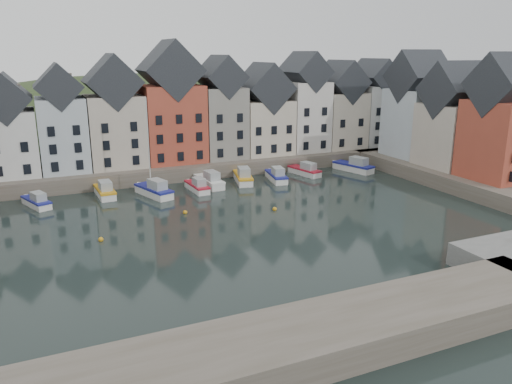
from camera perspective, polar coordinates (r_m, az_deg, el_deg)
ground at (r=52.09m, az=-1.40°, el=-4.44°), size 260.00×260.00×0.00m
far_quay at (r=79.32m, az=-9.75°, el=3.13°), size 90.00×16.00×2.00m
right_quay at (r=75.54m, az=24.53°, el=1.30°), size 14.00×54.00×2.00m
near_wall at (r=29.99m, az=-3.04°, el=-18.66°), size 50.00×6.00×2.00m
hillside at (r=109.00m, az=-12.71°, el=-3.94°), size 153.60×70.40×64.00m
far_terrace at (r=76.95m, az=-7.30°, el=8.80°), size 72.37×8.16×17.78m
right_terrace at (r=76.85m, az=21.89°, el=7.84°), size 8.30×24.25×16.36m
mooring_buoys at (r=55.55m, az=-7.34°, el=-3.11°), size 20.50×5.50×0.50m
boat_b at (r=65.38m, az=-23.76°, el=-1.03°), size 3.50×5.66×2.08m
boat_c at (r=67.03m, az=-16.90°, el=0.11°), size 2.22×6.33×2.40m
boat_d at (r=65.50m, az=-11.53°, el=0.23°), size 3.98×6.97×12.73m
boat_e at (r=67.06m, az=-6.71°, el=0.63°), size 2.05×5.64×2.13m
boat_f at (r=69.29m, az=-5.32°, el=1.26°), size 2.59×6.64×2.49m
boat_g at (r=71.15m, az=-1.48°, el=1.72°), size 3.60×6.92×2.54m
boat_h at (r=72.05m, az=2.36°, el=1.83°), size 2.93×6.31×2.33m
boat_i at (r=75.77m, az=5.64°, el=2.44°), size 3.09×6.14×2.26m
boat_j at (r=79.26m, az=11.18°, el=2.88°), size 4.00×7.06×2.59m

